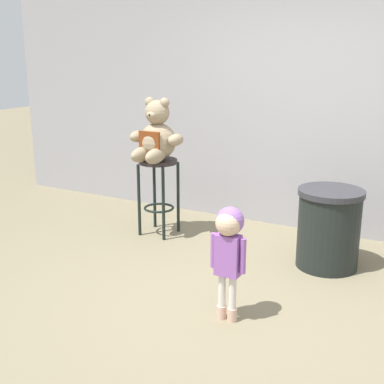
{
  "coord_description": "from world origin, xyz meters",
  "views": [
    {
      "loc": [
        1.49,
        -3.12,
        1.85
      ],
      "look_at": [
        -0.54,
        0.6,
        0.67
      ],
      "focal_mm": 47.56,
      "sensor_mm": 36.0,
      "label": 1
    }
  ],
  "objects_px": {
    "trash_bin": "(329,228)",
    "bar_stool_with_teddy": "(158,181)",
    "child_walking": "(229,240)",
    "teddy_bear": "(156,137)"
  },
  "relations": [
    {
      "from": "trash_bin",
      "to": "bar_stool_with_teddy",
      "type": "bearing_deg",
      "value": 179.68
    },
    {
      "from": "child_walking",
      "to": "teddy_bear",
      "type": "bearing_deg",
      "value": -138.96
    },
    {
      "from": "child_walking",
      "to": "trash_bin",
      "type": "bearing_deg",
      "value": 156.49
    },
    {
      "from": "bar_stool_with_teddy",
      "to": "teddy_bear",
      "type": "height_order",
      "value": "teddy_bear"
    },
    {
      "from": "teddy_bear",
      "to": "child_walking",
      "type": "bearing_deg",
      "value": -42.27
    },
    {
      "from": "bar_stool_with_teddy",
      "to": "child_walking",
      "type": "bearing_deg",
      "value": -42.93
    },
    {
      "from": "teddy_bear",
      "to": "child_walking",
      "type": "relative_size",
      "value": 0.75
    },
    {
      "from": "child_walking",
      "to": "trash_bin",
      "type": "xyz_separation_m",
      "value": [
        0.38,
        1.27,
        -0.25
      ]
    },
    {
      "from": "trash_bin",
      "to": "teddy_bear",
      "type": "bearing_deg",
      "value": -179.38
    },
    {
      "from": "bar_stool_with_teddy",
      "to": "teddy_bear",
      "type": "distance_m",
      "value": 0.46
    }
  ]
}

